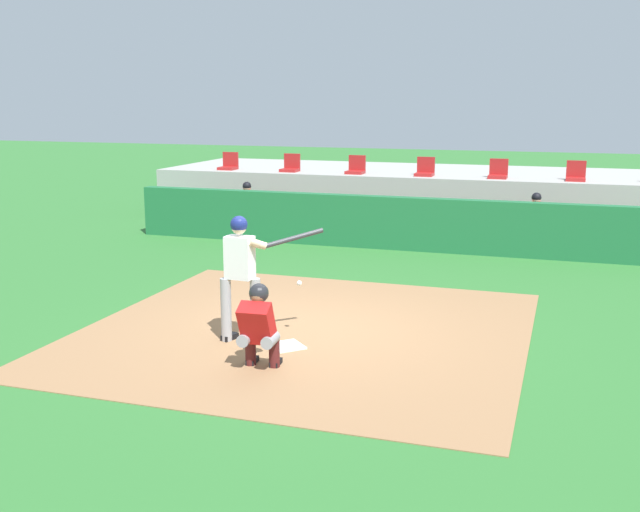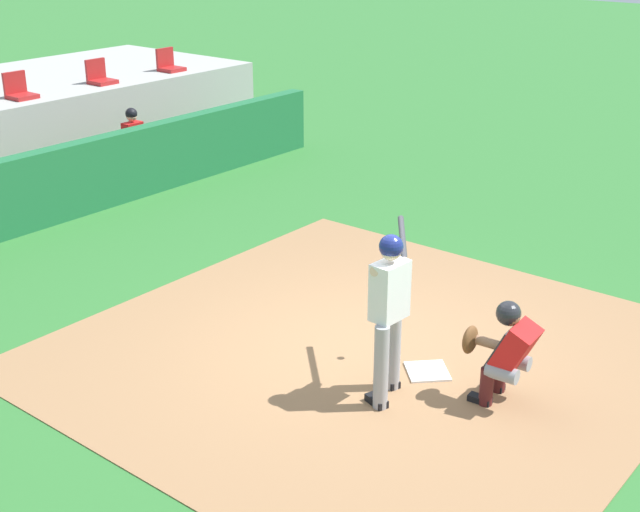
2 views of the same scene
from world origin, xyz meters
The scene contains 16 objects.
ground_plane centered at (0.00, 0.00, 0.00)m, with size 80.00×80.00×0.00m, color #2D6B2D.
dirt_infield centered at (0.00, 0.00, 0.01)m, with size 6.40×6.40×0.01m, color #936B47.
home_plate centered at (0.00, -0.80, 0.02)m, with size 0.44×0.44×0.02m, color white.
batter_at_plate centered at (-0.67, -0.73, 1.04)m, with size 1.33×0.75×1.80m.
catcher_crouched centered at (-0.02, -1.69, 0.61)m, with size 0.50×1.82×1.13m.
dugout_wall centered at (0.00, 6.50, 0.60)m, with size 13.00×0.30×1.20m, color #1E6638.
dugout_bench centered at (0.00, 7.50, 0.23)m, with size 11.80×0.44×0.45m, color olive.
dugout_player_0 centered at (-4.19, 7.34, 0.67)m, with size 0.49×0.70×1.30m.
dugout_player_1 centered at (2.90, 7.34, 0.67)m, with size 0.49×0.70×1.30m.
stands_platform centered at (0.00, 10.90, 0.70)m, with size 15.00×4.40×1.40m, color #9E9E99.
stadium_seat_0 centered at (-5.57, 9.38, 1.53)m, with size 0.46×0.46×0.48m.
stadium_seat_1 centered at (-3.71, 9.38, 1.53)m, with size 0.46×0.46×0.48m.
stadium_seat_2 centered at (-1.86, 9.38, 1.53)m, with size 0.46×0.46×0.48m.
stadium_seat_3 centered at (0.00, 9.38, 1.53)m, with size 0.46×0.46×0.48m.
stadium_seat_4 centered at (1.86, 9.38, 1.53)m, with size 0.46×0.46×0.48m.
stadium_seat_5 centered at (3.71, 9.38, 1.53)m, with size 0.46×0.46×0.48m.
Camera 1 is at (3.59, -10.17, 3.40)m, focal length 42.61 mm.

